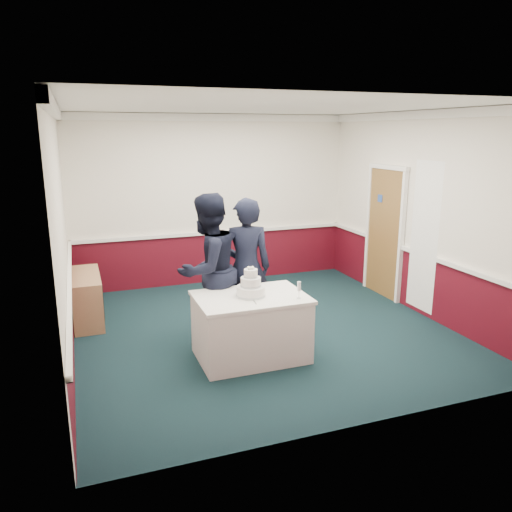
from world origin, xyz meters
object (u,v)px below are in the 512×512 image
object	(u,v)px
cake_knife	(254,301)
person_woman	(246,268)
wedding_cake	(251,287)
person_man	(208,270)
sideboard	(87,298)
cake_table	(251,326)
champagne_flute	(299,287)

from	to	relation	value
cake_knife	person_woman	xyz separation A→B (m)	(0.21, 0.90, 0.15)
wedding_cake	person_man	size ratio (longest dim) A/B	0.19
sideboard	wedding_cake	xyz separation A→B (m)	(1.83, -1.96, 0.55)
cake_table	person_woman	size ratio (longest dim) A/B	0.70
wedding_cake	person_woman	xyz separation A→B (m)	(0.18, 0.70, 0.04)
cake_table	champagne_flute	world-z (taller)	champagne_flute
person_man	wedding_cake	bearing A→B (deg)	86.37
wedding_cake	cake_knife	size ratio (longest dim) A/B	1.65
cake_knife	person_man	world-z (taller)	person_man
sideboard	cake_table	bearing A→B (deg)	-46.89
wedding_cake	cake_knife	xyz separation A→B (m)	(-0.03, -0.20, -0.11)
cake_table	cake_knife	xyz separation A→B (m)	(-0.03, -0.20, 0.39)
cake_table	sideboard	bearing A→B (deg)	133.11
wedding_cake	person_man	xyz separation A→B (m)	(-0.36, 0.65, 0.08)
wedding_cake	person_man	world-z (taller)	person_man
cake_table	champagne_flute	size ratio (longest dim) A/B	6.44
cake_table	cake_knife	world-z (taller)	cake_knife
champagne_flute	person_woman	xyz separation A→B (m)	(-0.32, 0.98, 0.01)
sideboard	cake_table	size ratio (longest dim) A/B	0.91
cake_knife	cake_table	bearing A→B (deg)	87.52
champagne_flute	person_man	distance (m)	1.26
wedding_cake	person_woman	bearing A→B (deg)	75.93
wedding_cake	person_man	distance (m)	0.74
cake_knife	champagne_flute	world-z (taller)	champagne_flute
cake_knife	person_man	xyz separation A→B (m)	(-0.33, 0.85, 0.19)
champagne_flute	person_man	bearing A→B (deg)	132.76
cake_table	champagne_flute	xyz separation A→B (m)	(0.50, -0.28, 0.53)
wedding_cake	person_woman	world-z (taller)	person_woman
cake_knife	champagne_flute	size ratio (longest dim) A/B	1.07
wedding_cake	champagne_flute	xyz separation A→B (m)	(0.50, -0.28, 0.03)
cake_table	person_woman	world-z (taller)	person_woman
sideboard	champagne_flute	distance (m)	3.29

